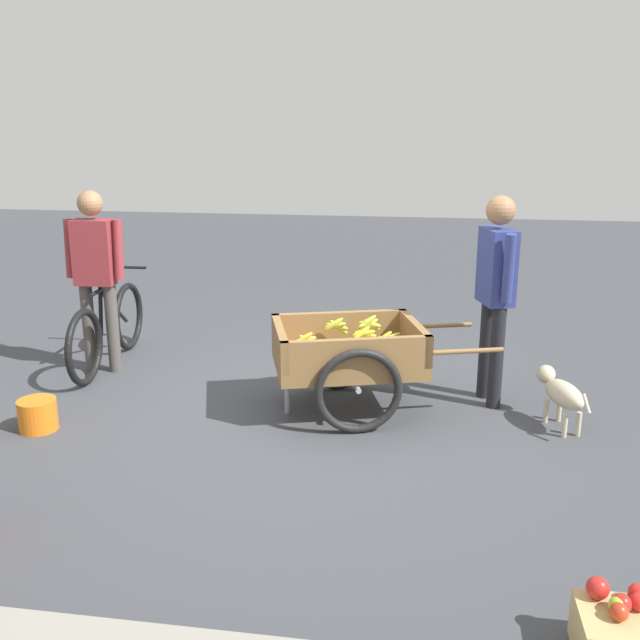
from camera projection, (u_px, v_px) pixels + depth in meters
The scene contains 8 objects.
ground_plane at pixel (301, 417), 5.40m from camera, with size 24.00×24.00×0.00m, color #3D3F44.
fruit_cart at pixel (349, 356), 5.42m from camera, with size 1.80×1.21×0.72m.
vendor_person at pixel (496, 282), 5.44m from camera, with size 0.29×0.55×1.64m.
bicycle at pixel (108, 328), 6.47m from camera, with size 0.46×1.66×0.85m.
cyclist_person at pixel (95, 266), 6.16m from camera, with size 0.52×0.22×1.61m.
dog at pixel (561, 392), 5.15m from camera, with size 0.33×0.64×0.40m.
plastic_bucket at pixel (38, 415), 5.15m from camera, with size 0.28×0.28×0.23m, color orange.
apple_crate at pixel (632, 635), 2.92m from camera, with size 0.44×0.32×0.32m.
Camera 1 is at (-0.90, 4.93, 2.17)m, focal length 39.82 mm.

